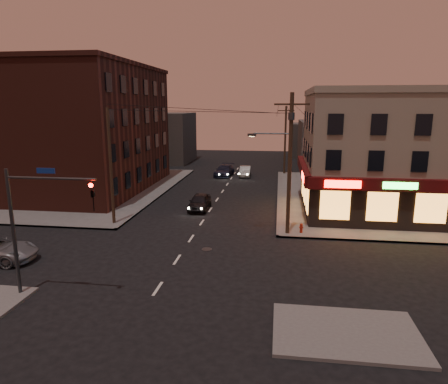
% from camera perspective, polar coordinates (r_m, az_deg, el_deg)
% --- Properties ---
extents(ground, '(120.00, 120.00, 0.00)m').
position_cam_1_polar(ground, '(25.04, -6.73, -9.58)').
color(ground, black).
rests_on(ground, ground).
extents(sidewalk_ne, '(24.00, 28.00, 0.15)m').
position_cam_1_polar(sidewalk_ne, '(44.12, 23.43, -0.76)').
color(sidewalk_ne, '#514F4C').
rests_on(sidewalk_ne, ground).
extents(sidewalk_nw, '(24.00, 28.00, 0.15)m').
position_cam_1_polar(sidewalk_nw, '(48.79, -21.80, 0.55)').
color(sidewalk_nw, '#514F4C').
rests_on(sidewalk_nw, ground).
extents(pizza_building, '(15.85, 12.85, 10.50)m').
position_cam_1_polar(pizza_building, '(37.43, 23.27, 5.27)').
color(pizza_building, gray).
rests_on(pizza_building, sidewalk_ne).
extents(brick_apartment, '(12.00, 20.00, 13.00)m').
position_cam_1_polar(brick_apartment, '(46.33, -18.65, 8.43)').
color(brick_apartment, '#481E17').
rests_on(brick_apartment, sidewalk_nw).
extents(bg_building_ne_a, '(10.00, 12.00, 7.00)m').
position_cam_1_polar(bg_building_ne_a, '(61.25, 15.42, 6.48)').
color(bg_building_ne_a, '#3F3D3A').
rests_on(bg_building_ne_a, ground).
extents(bg_building_nw, '(9.00, 10.00, 8.00)m').
position_cam_1_polar(bg_building_nw, '(67.41, -8.62, 7.71)').
color(bg_building_nw, '#3F3D3A').
rests_on(bg_building_nw, ground).
extents(bg_building_ne_b, '(8.00, 8.00, 6.00)m').
position_cam_1_polar(bg_building_ne_b, '(74.96, 12.52, 7.24)').
color(bg_building_ne_b, '#3F3D3A').
rests_on(bg_building_ne_b, ground).
extents(utility_pole_main, '(4.20, 0.44, 10.00)m').
position_cam_1_polar(utility_pole_main, '(28.48, 9.18, 5.02)').
color(utility_pole_main, '#382619').
rests_on(utility_pole_main, sidewalk_ne).
extents(utility_pole_far, '(0.26, 0.26, 9.00)m').
position_cam_1_polar(utility_pole_far, '(54.65, 8.73, 7.33)').
color(utility_pole_far, '#382619').
rests_on(utility_pole_far, sidewalk_ne).
extents(utility_pole_west, '(0.24, 0.24, 9.00)m').
position_cam_1_polar(utility_pole_west, '(32.01, -15.87, 3.50)').
color(utility_pole_west, '#382619').
rests_on(utility_pole_west, sidewalk_nw).
extents(traffic_signal, '(4.49, 0.32, 6.47)m').
position_cam_1_polar(traffic_signal, '(21.09, -25.82, -3.08)').
color(traffic_signal, '#333538').
rests_on(traffic_signal, ground).
extents(sedan_near, '(1.71, 4.22, 1.44)m').
position_cam_1_polar(sedan_near, '(36.17, -3.50, -1.42)').
color(sedan_near, black).
rests_on(sedan_near, ground).
extents(sedan_mid, '(1.59, 4.16, 1.35)m').
position_cam_1_polar(sedan_mid, '(53.04, 3.02, 2.97)').
color(sedan_mid, slate).
rests_on(sedan_mid, ground).
extents(sedan_far, '(2.48, 5.20, 1.46)m').
position_cam_1_polar(sedan_far, '(53.21, 0.04, 3.08)').
color(sedan_far, black).
rests_on(sedan_far, ground).
extents(fire_hydrant, '(0.31, 0.31, 0.71)m').
position_cam_1_polar(fire_hydrant, '(29.83, 10.97, -5.00)').
color(fire_hydrant, maroon).
rests_on(fire_hydrant, sidewalk_ne).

